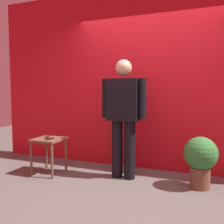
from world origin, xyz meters
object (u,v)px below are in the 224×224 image
at_px(tv_remote, 48,137).
at_px(potted_plant, 201,158).
at_px(side_table, 49,145).
at_px(cell_phone, 50,139).
at_px(standing_person, 123,113).

bearing_deg(tv_remote, potted_plant, -18.17).
xyz_separation_m(side_table, potted_plant, (2.23, 0.23, -0.04)).
distance_m(side_table, tv_remote, 0.16).
distance_m(side_table, cell_phone, 0.12).
bearing_deg(potted_plant, tv_remote, -176.17).
bearing_deg(standing_person, tv_remote, -172.56).
relative_size(side_table, potted_plant, 0.80).
xyz_separation_m(cell_phone, tv_remote, (-0.12, 0.11, 0.01)).
bearing_deg(side_table, tv_remote, 133.25).
distance_m(standing_person, cell_phone, 1.21).
distance_m(standing_person, side_table, 1.28).
bearing_deg(side_table, cell_phone, -36.97).
height_order(tv_remote, potted_plant, potted_plant).
height_order(side_table, tv_remote, tv_remote).
distance_m(tv_remote, potted_plant, 2.31).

